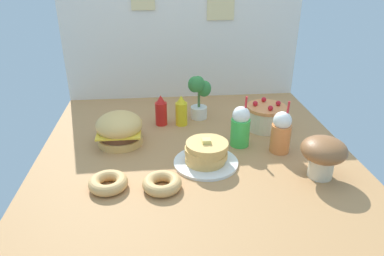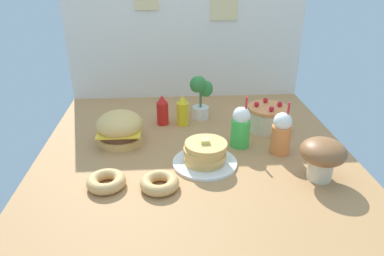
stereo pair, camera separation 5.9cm
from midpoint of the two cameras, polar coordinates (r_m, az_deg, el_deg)
ground_plane at (r=2.26m, az=-0.15°, el=-4.53°), size 1.97×2.14×0.02m
back_wall at (r=3.07m, az=-2.05°, el=14.72°), size 1.97×0.04×1.08m
burger at (r=2.40m, az=-12.18°, el=-0.16°), size 0.30×0.30×0.22m
pancake_stack at (r=2.13m, az=1.46°, el=-4.25°), size 0.39×0.39×0.17m
layer_cake at (r=2.62m, az=11.05°, el=1.77°), size 0.29×0.29×0.21m
ketchup_bottle at (r=2.63m, az=-5.60°, el=2.69°), size 0.09×0.09×0.23m
mustard_bottle at (r=2.62m, az=-2.35°, el=2.67°), size 0.09×0.09×0.23m
cream_soda_cup at (r=2.33m, az=7.02°, el=0.25°), size 0.13×0.13×0.34m
orange_float_cup at (r=2.30m, az=13.36°, el=-0.71°), size 0.13×0.13×0.34m
donut_pink_glaze at (r=2.00m, az=-14.06°, el=-8.44°), size 0.21×0.21×0.06m
donut_chocolate at (r=1.94m, az=-5.68°, el=-8.76°), size 0.21×0.21×0.06m
potted_plant at (r=2.70m, az=0.48°, el=5.23°), size 0.17×0.13×0.35m
mushroom_stool at (r=2.09m, az=19.47°, el=-3.84°), size 0.25×0.25×0.24m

